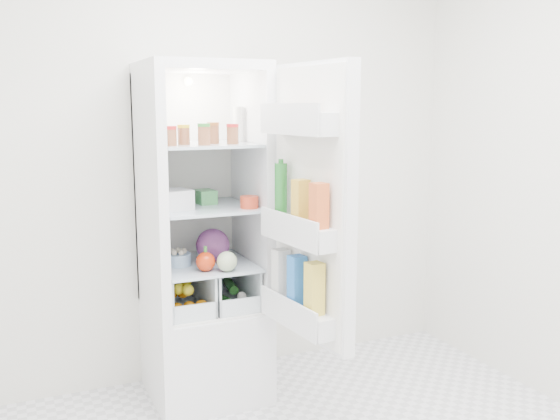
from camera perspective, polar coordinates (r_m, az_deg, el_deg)
name	(u,v)px	position (r m, az deg, el deg)	size (l,w,h in m)	color
room_walls	(353,102)	(2.26, 6.73, 9.78)	(3.02, 3.02, 2.61)	silver
refrigerator	(202,275)	(3.45, -7.19, -5.93)	(0.60, 0.60, 1.80)	white
shelf_low	(205,264)	(3.37, -6.91, -4.96)	(0.49, 0.53, 0.01)	silver
shelf_mid	(203,207)	(3.31, -7.01, 0.24)	(0.49, 0.53, 0.01)	silver
shelf_top	(202,145)	(3.27, -7.13, 5.96)	(0.49, 0.53, 0.01)	silver
crisper_left	(183,291)	(3.37, -8.87, -7.29)	(0.23, 0.46, 0.22)	silver
crisper_right	(227,285)	(3.44, -4.90, -6.87)	(0.23, 0.46, 0.22)	silver
condiment_jars	(201,136)	(3.15, -7.22, 6.73)	(0.38, 0.16, 0.08)	#B21919
squeeze_bottle	(238,124)	(3.37, -3.82, 7.83)	(0.05, 0.05, 0.19)	silver
tub_white	(174,200)	(3.21, -9.70, 0.95)	(0.16, 0.16, 0.10)	silver
tin_red	(249,202)	(3.21, -2.83, 0.73)	(0.09, 0.09, 0.06)	#BC351C
foil_tray	(175,201)	(3.36, -9.62, 0.84)	(0.18, 0.13, 0.04)	silver
tub_green	(205,197)	(3.38, -6.84, 1.21)	(0.09, 0.13, 0.07)	#43934F
red_cabbage	(213,245)	(3.38, -6.16, -3.23)	(0.18, 0.18, 0.18)	#5B1F55
bell_pepper	(206,262)	(3.20, -6.82, -4.71)	(0.10, 0.10, 0.10)	red
mushroom_bowl	(178,259)	(3.34, -9.30, -4.48)	(0.13, 0.13, 0.06)	#92B6DA
salad_bag	(227,261)	(3.18, -4.87, -4.71)	(0.10, 0.10, 0.10)	#A3B587
citrus_pile	(184,298)	(3.32, -8.75, -7.92)	(0.20, 0.24, 0.16)	orange
veg_pile	(228,293)	(3.46, -4.80, -7.62)	(0.16, 0.30, 0.10)	#184617
fridge_door	(309,212)	(2.90, 2.62, -0.15)	(0.23, 0.60, 1.30)	white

